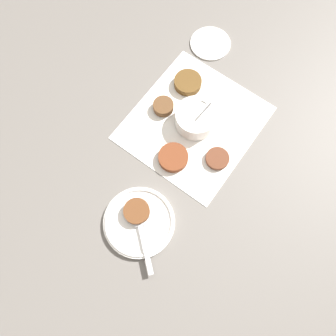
% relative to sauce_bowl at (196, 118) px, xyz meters
% --- Properties ---
extents(ground_plane, '(4.00, 4.00, 0.00)m').
position_rel_sauce_bowl_xyz_m(ground_plane, '(0.01, 0.02, -0.03)').
color(ground_plane, '#605B56').
extents(napkin, '(0.38, 0.35, 0.00)m').
position_rel_sauce_bowl_xyz_m(napkin, '(-0.00, 0.00, -0.02)').
color(napkin, white).
rests_on(napkin, ground_plane).
extents(sauce_bowl, '(0.12, 0.11, 0.10)m').
position_rel_sauce_bowl_xyz_m(sauce_bowl, '(0.00, 0.00, 0.00)').
color(sauce_bowl, white).
rests_on(sauce_bowl, napkin).
extents(fritter_0, '(0.06, 0.06, 0.02)m').
position_rel_sauce_bowl_xyz_m(fritter_0, '(-0.01, 0.10, -0.01)').
color(fritter_0, brown).
rests_on(fritter_0, napkin).
extents(fritter_1, '(0.08, 0.08, 0.02)m').
position_rel_sauce_bowl_xyz_m(fritter_1, '(0.09, 0.08, -0.01)').
color(fritter_1, brown).
rests_on(fritter_1, napkin).
extents(fritter_2, '(0.08, 0.08, 0.02)m').
position_rel_sauce_bowl_xyz_m(fritter_2, '(-0.12, -0.00, -0.01)').
color(fritter_2, brown).
rests_on(fritter_2, napkin).
extents(fritter_3, '(0.06, 0.06, 0.01)m').
position_rel_sauce_bowl_xyz_m(fritter_3, '(-0.06, -0.10, -0.02)').
color(fritter_3, brown).
rests_on(fritter_3, napkin).
extents(serving_plate, '(0.18, 0.18, 0.02)m').
position_rel_sauce_bowl_xyz_m(serving_plate, '(-0.31, -0.02, -0.02)').
color(serving_plate, white).
rests_on(serving_plate, ground_plane).
extents(fritter_on_plate, '(0.07, 0.07, 0.02)m').
position_rel_sauce_bowl_xyz_m(fritter_on_plate, '(-0.30, -0.00, 0.00)').
color(fritter_on_plate, brown).
rests_on(fritter_on_plate, serving_plate).
extents(fork, '(0.15, 0.15, 0.00)m').
position_rel_sauce_bowl_xyz_m(fork, '(-0.32, -0.03, -0.01)').
color(fork, silver).
rests_on(fork, serving_plate).
extents(extra_saucer, '(0.12, 0.12, 0.01)m').
position_rel_sauce_bowl_xyz_m(extra_saucer, '(0.25, 0.09, -0.02)').
color(extra_saucer, white).
rests_on(extra_saucer, ground_plane).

